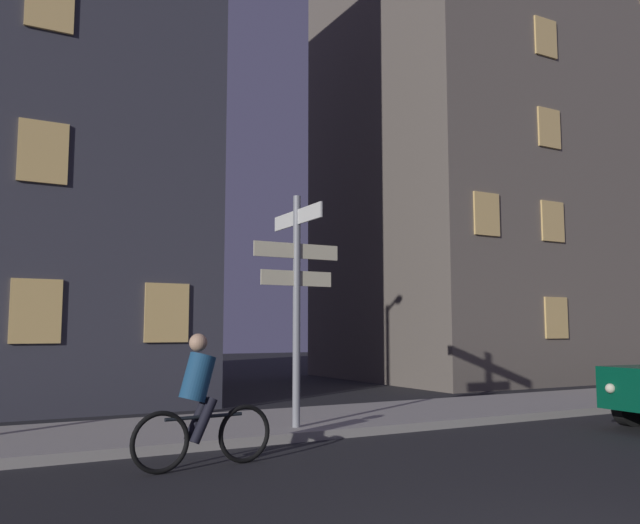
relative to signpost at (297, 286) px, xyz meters
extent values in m
cube|color=#9E9991|center=(-0.84, 0.91, -2.29)|extent=(40.00, 2.86, 0.14)
cylinder|color=gray|center=(0.00, 0.00, -0.38)|extent=(0.12, 0.12, 3.67)
cube|color=white|center=(0.00, 0.00, 1.10)|extent=(0.03, 1.65, 0.24)
cube|color=beige|center=(0.00, 0.00, 0.56)|extent=(1.49, 0.03, 0.24)
cube|color=beige|center=(0.00, 0.00, 0.12)|extent=(1.24, 0.03, 0.24)
cylinder|color=black|center=(5.55, -1.78, -2.04)|extent=(0.65, 0.25, 0.64)
sphere|color=#F9EFCC|center=(4.75, -2.04, -1.66)|extent=(0.16, 0.16, 0.16)
torus|color=black|center=(-1.47, -1.51, -2.00)|extent=(0.72, 0.14, 0.72)
torus|color=black|center=(-2.57, -1.63, -2.00)|extent=(0.72, 0.14, 0.72)
cylinder|color=black|center=(-2.02, -1.57, -1.75)|extent=(1.00, 0.15, 0.04)
cylinder|color=navy|center=(-2.12, -1.58, -1.27)|extent=(0.48, 0.37, 0.61)
sphere|color=tan|center=(-2.12, -1.58, -0.86)|extent=(0.22, 0.22, 0.22)
cylinder|color=black|center=(-2.08, -1.49, -1.78)|extent=(0.35, 0.16, 0.55)
cylinder|color=black|center=(-2.06, -1.67, -1.78)|extent=(0.35, 0.16, 0.55)
cube|color=#F2C672|center=(-3.48, 3.87, -0.36)|extent=(0.90, 0.06, 1.20)
cube|color=#F2C672|center=(-1.02, 3.87, -0.36)|extent=(0.90, 0.06, 1.20)
cube|color=#F2C672|center=(-3.48, 3.87, 2.67)|extent=(0.90, 0.06, 1.20)
cube|color=#F2C672|center=(-3.48, 3.87, 5.70)|extent=(0.90, 0.06, 1.20)
cube|color=#6B6056|center=(13.05, 8.18, 7.66)|extent=(12.91, 8.18, 20.02)
cube|color=#F2C672|center=(10.47, 4.06, -0.36)|extent=(0.90, 0.06, 1.20)
cube|color=#F2C672|center=(7.89, 4.06, 2.48)|extent=(0.90, 0.06, 1.20)
cube|color=#F2C672|center=(10.47, 4.06, 2.48)|extent=(0.90, 0.06, 1.20)
cube|color=#F2C672|center=(10.47, 4.06, 5.32)|extent=(0.90, 0.06, 1.20)
cube|color=#F2C672|center=(10.47, 4.06, 8.16)|extent=(0.90, 0.06, 1.20)
camera|label=1|loc=(-4.61, -9.24, -0.70)|focal=36.38mm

